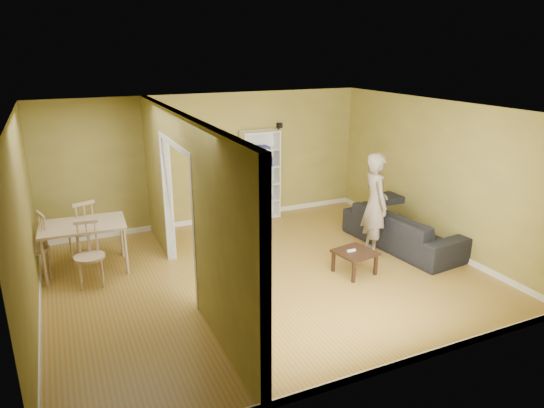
{
  "coord_description": "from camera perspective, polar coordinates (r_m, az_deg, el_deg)",
  "views": [
    {
      "loc": [
        -2.77,
        -6.35,
        3.42
      ],
      "look_at": [
        0.2,
        0.2,
        1.1
      ],
      "focal_mm": 32.0,
      "sensor_mm": 36.0,
      "label": 1
    }
  ],
  "objects": [
    {
      "name": "coffee_table",
      "position": [
        7.78,
        9.72,
        -5.88
      ],
      "size": [
        0.56,
        0.56,
        0.37
      ],
      "rotation": [
        0.0,
        0.0,
        0.17
      ],
      "color": "black",
      "rests_on": "ground"
    },
    {
      "name": "partition",
      "position": [
        6.88,
        -9.98,
        -0.36
      ],
      "size": [
        0.22,
        5.5,
        2.6
      ],
      "primitive_type": null,
      "color": "olive",
      "rests_on": "ground"
    },
    {
      "name": "chair_near",
      "position": [
        7.73,
        -20.72,
        -5.64
      ],
      "size": [
        0.48,
        0.48,
        0.98
      ],
      "primitive_type": null,
      "rotation": [
        0.0,
        0.0,
        -0.07
      ],
      "color": "tan",
      "rests_on": "ground"
    },
    {
      "name": "wall_speaker",
      "position": [
        10.12,
        0.89,
        9.23
      ],
      "size": [
        0.1,
        0.1,
        0.1
      ],
      "primitive_type": "cube",
      "color": "black",
      "rests_on": "room_shell"
    },
    {
      "name": "paper_box_navy_c",
      "position": [
        9.86,
        -1.63,
        6.26
      ],
      "size": [
        0.42,
        0.27,
        0.22
      ],
      "primitive_type": "cube",
      "color": "navy",
      "rests_on": "bookshelf"
    },
    {
      "name": "dining_table",
      "position": [
        8.17,
        -21.35,
        -2.71
      ],
      "size": [
        1.28,
        0.85,
        0.8
      ],
      "rotation": [
        0.0,
        0.0,
        -0.05
      ],
      "color": "tan",
      "rests_on": "ground"
    },
    {
      "name": "chair_left",
      "position": [
        8.27,
        -26.36,
        -4.62
      ],
      "size": [
        0.59,
        0.59,
        1.04
      ],
      "primitive_type": null,
      "rotation": [
        0.0,
        0.0,
        -1.29
      ],
      "color": "tan",
      "rests_on": "ground"
    },
    {
      "name": "person",
      "position": [
        8.4,
        12.11,
        1.01
      ],
      "size": [
        0.86,
        0.74,
        2.08
      ],
      "primitive_type": "imported",
      "rotation": [
        0.0,
        0.0,
        1.36
      ],
      "color": "slate",
      "rests_on": "ground"
    },
    {
      "name": "paper_box_navy_b",
      "position": [
        9.94,
        -1.22,
        5.03
      ],
      "size": [
        0.39,
        0.26,
        0.2
      ],
      "primitive_type": "cube",
      "color": "navy",
      "rests_on": "bookshelf"
    },
    {
      "name": "paper_box_navy_a",
      "position": [
        10.1,
        -1.55,
        1.0
      ],
      "size": [
        0.39,
        0.25,
        0.2
      ],
      "primitive_type": "cube",
      "color": "navy",
      "rests_on": "bookshelf"
    },
    {
      "name": "bookshelf",
      "position": [
        10.04,
        -1.49,
        3.45
      ],
      "size": [
        0.78,
        0.34,
        1.84
      ],
      "color": "white",
      "rests_on": "ground"
    },
    {
      "name": "chair_far",
      "position": [
        8.76,
        -21.46,
        -2.75
      ],
      "size": [
        0.61,
        0.61,
        1.05
      ],
      "primitive_type": null,
      "rotation": [
        0.0,
        0.0,
        3.48
      ],
      "color": "tan",
      "rests_on": "ground"
    },
    {
      "name": "paper_box_teal",
      "position": [
        9.99,
        -1.62,
        3.03
      ],
      "size": [
        0.43,
        0.28,
        0.22
      ],
      "primitive_type": "cube",
      "color": "#217067",
      "rests_on": "bookshelf"
    },
    {
      "name": "game_controller",
      "position": [
        7.74,
        9.31,
        -5.42
      ],
      "size": [
        0.14,
        0.04,
        0.03
      ],
      "primitive_type": "cube",
      "color": "white",
      "rests_on": "coffee_table"
    },
    {
      "name": "sofa",
      "position": [
        8.95,
        15.11,
        -2.23
      ],
      "size": [
        2.39,
        1.22,
        0.88
      ],
      "primitive_type": "imported",
      "rotation": [
        0.0,
        0.0,
        1.67
      ],
      "color": "black",
      "rests_on": "ground"
    },
    {
      "name": "room_shell",
      "position": [
        7.25,
        -0.79,
        0.86
      ],
      "size": [
        6.5,
        6.5,
        6.5
      ],
      "color": "#9C7F44",
      "rests_on": "ground"
    }
  ]
}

